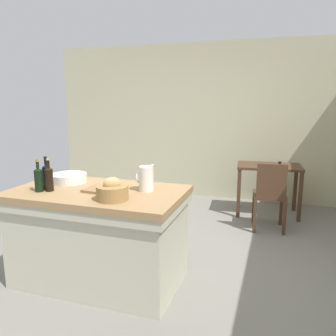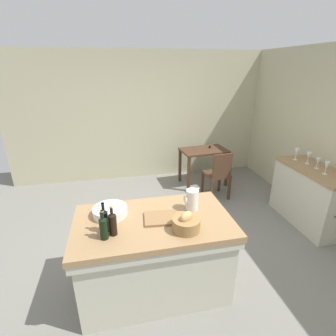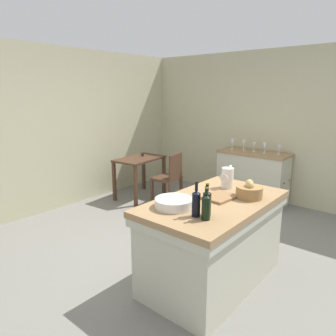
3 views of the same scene
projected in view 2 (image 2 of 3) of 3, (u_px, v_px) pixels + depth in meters
The scene contains 17 objects.
ground_plane at pixel (167, 250), 3.36m from camera, with size 6.76×6.76×0.00m, color slate.
wall_back at pixel (141, 117), 5.24m from camera, with size 5.32×0.12×2.60m, color #B7B28E.
island_table at pixel (154, 252), 2.63m from camera, with size 1.55×0.90×0.88m.
side_cabinet at pixel (309, 196), 3.82m from camera, with size 0.52×1.21×0.90m.
writing_desk at pixel (204, 155), 5.07m from camera, with size 0.95×0.64×0.79m.
wooden_chair at pixel (218, 174), 4.52m from camera, with size 0.44×0.44×0.90m.
pitcher at pixel (192, 200), 2.62m from camera, with size 0.17×0.13×0.26m.
wash_bowl at pixel (110, 211), 2.54m from camera, with size 0.35×0.35×0.08m, color silver.
bread_basket at pixel (186, 223), 2.30m from camera, with size 0.26×0.26×0.19m.
cutting_board at pixel (161, 218), 2.48m from camera, with size 0.33×0.25×0.02m, color olive.
wine_bottle_dark at pixel (113, 223), 2.22m from camera, with size 0.07×0.07×0.29m.
wine_bottle_amber at pixel (104, 220), 2.26m from camera, with size 0.07×0.07×0.29m.
wine_bottle_green at pixel (104, 227), 2.16m from camera, with size 0.07×0.07×0.28m.
wine_glass_left at pixel (327, 166), 3.43m from camera, with size 0.07×0.07×0.18m.
wine_glass_middle at pixel (318, 161), 3.63m from camera, with size 0.07×0.07×0.16m.
wine_glass_right at pixel (309, 156), 3.80m from camera, with size 0.07×0.07×0.18m.
wine_glass_far_right at pixel (297, 152), 3.97m from camera, with size 0.07×0.07×0.19m.
Camera 2 is at (-0.55, -2.65, 2.27)m, focal length 26.94 mm.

